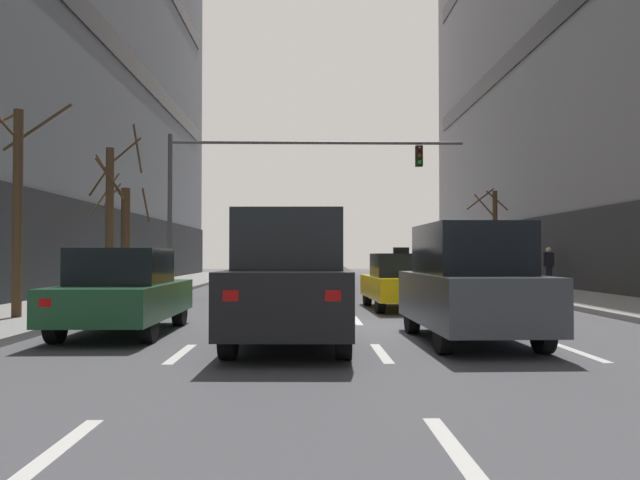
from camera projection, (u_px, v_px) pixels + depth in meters
The scene contains 41 objects.
ground_plane at pixel (364, 331), 12.97m from camera, with size 120.00×120.00×0.00m, color #515156.
lane_stripe_l1_s2 at pixel (52, 454), 4.91m from camera, with size 0.16×2.00×0.01m, color silver.
lane_stripe_l1_s3 at pixel (181, 354), 9.91m from camera, with size 0.16×2.00×0.01m, color silver.
lane_stripe_l1_s4 at pixel (223, 321), 14.90m from camera, with size 0.16×2.00×0.01m, color silver.
lane_stripe_l1_s5 at pixel (244, 304), 19.90m from camera, with size 0.16×2.00×0.01m, color silver.
lane_stripe_l1_s6 at pixel (257, 295), 24.90m from camera, with size 0.16×2.00×0.01m, color silver.
lane_stripe_l1_s7 at pixel (265, 288), 29.90m from camera, with size 0.16×2.00×0.01m, color silver.
lane_stripe_l1_s8 at pixel (271, 283), 34.89m from camera, with size 0.16×2.00×0.01m, color silver.
lane_stripe_l1_s9 at pixel (276, 280), 39.89m from camera, with size 0.16×2.00×0.01m, color silver.
lane_stripe_l1_s10 at pixel (279, 277), 44.89m from camera, with size 0.16×2.00×0.01m, color silver.
lane_stripe_l2_s2 at pixel (456, 451), 4.97m from camera, with size 0.16×2.00×0.01m, color silver.
lane_stripe_l2_s3 at pixel (381, 353), 9.97m from camera, with size 0.16×2.00×0.01m, color silver.
lane_stripe_l2_s4 at pixel (356, 320), 14.97m from camera, with size 0.16×2.00×0.01m, color silver.
lane_stripe_l2_s5 at pixel (344, 304), 19.97m from camera, with size 0.16×2.00×0.01m, color silver.
lane_stripe_l2_s6 at pixel (337, 294), 24.96m from camera, with size 0.16×2.00×0.01m, color silver.
lane_stripe_l2_s7 at pixel (332, 288), 29.96m from camera, with size 0.16×2.00×0.01m, color silver.
lane_stripe_l2_s8 at pixel (328, 283), 34.96m from camera, with size 0.16×2.00×0.01m, color silver.
lane_stripe_l2_s9 at pixel (325, 280), 39.96m from camera, with size 0.16×2.00×0.01m, color silver.
lane_stripe_l2_s10 at pixel (323, 277), 44.95m from camera, with size 0.16×2.00×0.01m, color silver.
lane_stripe_l3_s3 at pixel (579, 352), 10.03m from camera, with size 0.16×2.00×0.01m, color silver.
lane_stripe_l3_s4 at pixel (489, 320), 15.03m from camera, with size 0.16×2.00×0.01m, color silver.
lane_stripe_l3_s5 at pixel (443, 304), 20.03m from camera, with size 0.16×2.00×0.01m, color silver.
lane_stripe_l3_s6 at pixel (416, 294), 25.03m from camera, with size 0.16×2.00×0.01m, color silver.
lane_stripe_l3_s7 at pixel (398, 288), 30.02m from camera, with size 0.16×2.00×0.01m, color silver.
lane_stripe_l3_s8 at pixel (385, 283), 35.02m from camera, with size 0.16×2.00×0.01m, color silver.
lane_stripe_l3_s9 at pixel (375, 280), 40.02m from camera, with size 0.16×2.00×0.01m, color silver.
lane_stripe_l3_s10 at pixel (368, 277), 45.02m from camera, with size 0.16×2.00×0.01m, color silver.
car_driving_0 at pixel (470, 283), 11.24m from camera, with size 1.89×4.33×2.08m.
taxi_driving_1 at pixel (298, 271), 27.11m from camera, with size 2.01×4.66×1.92m.
taxi_driving_2 at pixel (297, 277), 21.59m from camera, with size 1.95×4.30×1.76m.
car_driving_3 at pixel (291, 279), 10.81m from camera, with size 2.07×4.70×2.25m.
car_driving_4 at pixel (124, 292), 12.41m from camera, with size 1.86×4.43×1.66m.
taxi_driving_5 at pixel (400, 282), 18.13m from camera, with size 1.91×4.27×1.75m.
taxi_driving_6 at pixel (300, 264), 35.30m from camera, with size 1.92×4.41×2.30m.
traffic_signal_0 at pixel (267, 176), 25.61m from camera, with size 11.83×0.35×6.24m.
street_tree_0 at pixel (17, 204), 14.45m from camera, with size 1.71×1.68×5.02m.
street_tree_1 at pixel (125, 237), 22.99m from camera, with size 1.84×2.05×4.99m.
street_tree_2 at pixel (494, 234), 30.05m from camera, with size 1.75×2.25×4.68m.
street_tree_3 at pixel (110, 217), 21.17m from camera, with size 1.71×1.80×5.59m.
pedestrian_0 at pixel (511, 265), 26.05m from camera, with size 0.31×0.50×1.71m.
pedestrian_1 at pixel (549, 264), 27.61m from camera, with size 0.52×0.28×1.74m.
Camera 1 is at (-1.16, -12.99, 1.52)m, focal length 35.98 mm.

